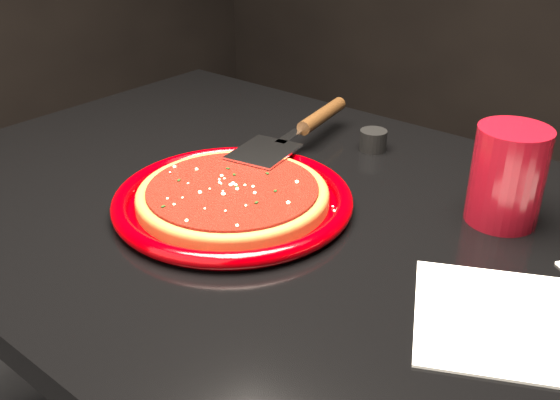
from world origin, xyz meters
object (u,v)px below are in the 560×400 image
Objects in this scene: pizza_server at (297,130)px; ramekin at (373,140)px; plate at (233,200)px; cup at (507,176)px.

ramekin is (0.09, 0.09, -0.03)m from pizza_server.
ramekin is at bearing 82.12° from plate.
plate is 0.95× the size of pizza_server.
pizza_server is 0.35m from cup.
pizza_server is 7.76× the size of ramekin.
cup is 0.28m from ramekin.
cup is (0.35, -0.00, 0.02)m from pizza_server.
pizza_server reaches higher than plate.
pizza_server is at bearing 102.99° from plate.
cup reaches higher than pizza_server.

